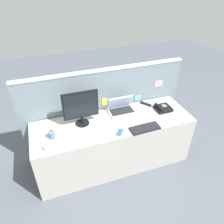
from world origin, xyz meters
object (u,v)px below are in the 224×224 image
Objects in this scene: laptop at (121,108)px; cell_phone_white_slab at (47,125)px; keyboard_main at (145,128)px; desktop_monitor at (81,107)px; desk_phone at (163,108)px; cell_phone_blue_case at (119,132)px; tv_remote at (146,104)px; pen_cup at (52,135)px; computer_mouse_right_hand at (45,146)px; cell_phone_silver_slab at (157,101)px.

laptop reaches higher than cell_phone_white_slab.
desktop_monitor is at bearing 150.96° from keyboard_main.
desk_phone is 1.66× the size of cell_phone_blue_case.
keyboard_main is at bearing 33.23° from cell_phone_blue_case.
laptop is 0.41m from tv_remote.
pen_cup is 1.33× the size of cell_phone_blue_case.
pen_cup is 1.00× the size of tv_remote.
desktop_monitor reaches higher than laptop.
computer_mouse_right_hand is at bearing -123.22° from pen_cup.
laptop is at bearing 14.35° from pen_cup.
computer_mouse_right_hand reaches higher than tv_remote.
laptop is 1.69× the size of desk_phone.
desk_phone is at bearing 33.91° from keyboard_main.
cell_phone_blue_case is at bearing -8.99° from computer_mouse_right_hand.
laptop reaches higher than desk_phone.
laptop reaches higher than keyboard_main.
computer_mouse_right_hand is 0.59× the size of tv_remote.
keyboard_main is 2.93× the size of cell_phone_blue_case.
cell_phone_blue_case is at bearing 172.29° from keyboard_main.
laptop is at bearing 164.07° from desk_phone.
desktop_monitor reaches higher than pen_cup.
desk_phone is 0.26m from tv_remote.
desktop_monitor is 0.56m from cell_phone_blue_case.
computer_mouse_right_hand is 0.87m from cell_phone_blue_case.
desktop_monitor reaches higher than desk_phone.
laptop is 0.48m from keyboard_main.
cell_phone_white_slab is at bearing 97.56° from pen_cup.
cell_phone_blue_case is 0.76× the size of tv_remote.
computer_mouse_right_hand is (-1.62, -0.23, -0.01)m from desk_phone.
tv_remote is (1.46, 0.43, -0.01)m from computer_mouse_right_hand.
pen_cup is (-0.40, -0.16, -0.21)m from desktop_monitor.
laptop is at bearing 151.47° from tv_remote.
laptop is (0.57, 0.09, -0.20)m from desktop_monitor.
desk_phone is (1.13, -0.07, -0.22)m from desktop_monitor.
cell_phone_blue_case is at bearing -123.22° from cell_phone_silver_slab.
cell_phone_white_slab is at bearing -169.05° from cell_phone_blue_case.
cell_phone_blue_case is (0.81, -0.44, 0.00)m from cell_phone_white_slab.
laptop is 2.89× the size of cell_phone_silver_slab.
computer_mouse_right_hand is at bearing 175.09° from keyboard_main.
laptop reaches higher than cell_phone_silver_slab.
cell_phone_white_slab is 0.93m from cell_phone_blue_case.
desktop_monitor is at bearing 176.44° from desk_phone.
tv_remote is (1.37, 0.29, -0.04)m from pen_cup.
tv_remote is (-0.20, -0.02, 0.01)m from cell_phone_silver_slab.
tv_remote is (-0.16, 0.20, -0.02)m from desk_phone.
cell_phone_white_slab is (0.06, 0.41, -0.01)m from computer_mouse_right_hand.
desk_phone is 0.23m from cell_phone_silver_slab.
keyboard_main is at bearing -144.68° from desk_phone.
laptop is 0.95× the size of keyboard_main.
computer_mouse_right_hand reaches higher than cell_phone_silver_slab.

